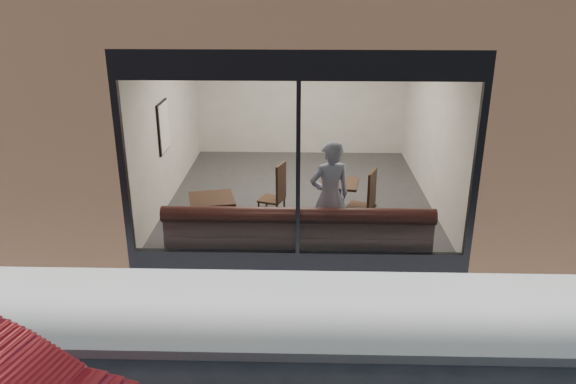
{
  "coord_description": "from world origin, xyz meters",
  "views": [
    {
      "loc": [
        0.07,
        -5.32,
        4.05
      ],
      "look_at": [
        -0.15,
        2.4,
        1.1
      ],
      "focal_mm": 35.0,
      "sensor_mm": 36.0,
      "label": 1
    }
  ],
  "objects_px": {
    "cafe_chair_right": "(360,208)",
    "banquette": "(298,244)",
    "person": "(330,197)",
    "cafe_chair_left": "(272,199)",
    "cafe_table_right": "(339,183)",
    "cafe_table_left": "(212,199)"
  },
  "relations": [
    {
      "from": "person",
      "to": "cafe_chair_left",
      "type": "distance_m",
      "value": 1.92
    },
    {
      "from": "person",
      "to": "cafe_table_right",
      "type": "xyz_separation_m",
      "value": [
        0.21,
        1.04,
        -0.15
      ]
    },
    {
      "from": "cafe_table_right",
      "to": "person",
      "type": "bearing_deg",
      "value": -101.32
    },
    {
      "from": "person",
      "to": "cafe_chair_right",
      "type": "distance_m",
      "value": 1.46
    },
    {
      "from": "cafe_chair_right",
      "to": "cafe_table_right",
      "type": "bearing_deg",
      "value": 37.46
    },
    {
      "from": "cafe_table_left",
      "to": "cafe_chair_right",
      "type": "relative_size",
      "value": 1.49
    },
    {
      "from": "cafe_chair_right",
      "to": "person",
      "type": "bearing_deg",
      "value": 83.31
    },
    {
      "from": "cafe_chair_right",
      "to": "banquette",
      "type": "bearing_deg",
      "value": 74.34
    },
    {
      "from": "cafe_table_left",
      "to": "cafe_chair_right",
      "type": "height_order",
      "value": "cafe_table_left"
    },
    {
      "from": "banquette",
      "to": "cafe_chair_left",
      "type": "distance_m",
      "value": 1.88
    },
    {
      "from": "person",
      "to": "cafe_table_left",
      "type": "xyz_separation_m",
      "value": [
        -1.88,
        0.24,
        -0.15
      ]
    },
    {
      "from": "person",
      "to": "cafe_table_right",
      "type": "height_order",
      "value": "person"
    },
    {
      "from": "banquette",
      "to": "cafe_table_left",
      "type": "xyz_separation_m",
      "value": [
        -1.39,
        0.55,
        0.52
      ]
    },
    {
      "from": "person",
      "to": "cafe_table_left",
      "type": "relative_size",
      "value": 2.57
    },
    {
      "from": "cafe_table_right",
      "to": "cafe_chair_left",
      "type": "distance_m",
      "value": 1.38
    },
    {
      "from": "cafe_chair_left",
      "to": "cafe_table_left",
      "type": "bearing_deg",
      "value": 74.8
    },
    {
      "from": "banquette",
      "to": "cafe_chair_left",
      "type": "xyz_separation_m",
      "value": [
        -0.51,
        1.81,
        0.01
      ]
    },
    {
      "from": "person",
      "to": "cafe_table_right",
      "type": "bearing_deg",
      "value": -120.13
    },
    {
      "from": "cafe_chair_left",
      "to": "cafe_table_right",
      "type": "bearing_deg",
      "value": 178.52
    },
    {
      "from": "person",
      "to": "cafe_chair_right",
      "type": "height_order",
      "value": "person"
    },
    {
      "from": "person",
      "to": "cafe_chair_right",
      "type": "bearing_deg",
      "value": -136.57
    },
    {
      "from": "cafe_chair_left",
      "to": "cafe_chair_right",
      "type": "bearing_deg",
      "value": -172.48
    }
  ]
}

